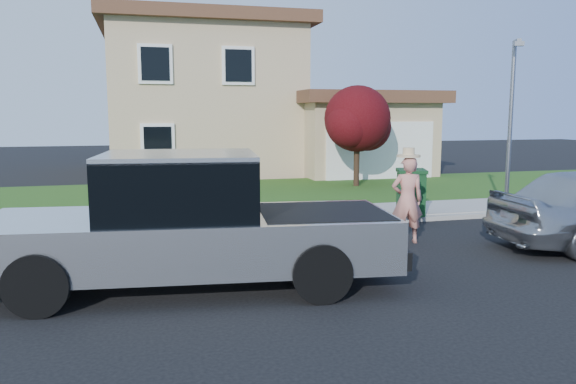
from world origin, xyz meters
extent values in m
plane|color=black|center=(0.00, 0.00, 0.00)|extent=(80.00, 80.00, 0.00)
cube|color=gray|center=(1.00, 2.90, 0.06)|extent=(40.00, 0.20, 0.12)
cube|color=gray|center=(1.00, 4.00, 0.07)|extent=(40.00, 2.00, 0.15)
cube|color=#1D3E11|center=(1.00, 8.50, 0.05)|extent=(40.00, 7.00, 0.10)
cube|color=tan|center=(0.00, 17.00, 3.20)|extent=(8.00, 9.00, 6.40)
cube|color=tan|center=(6.50, 14.00, 1.60)|extent=(5.50, 6.00, 3.20)
cube|color=white|center=(6.50, 10.98, 1.25)|extent=(4.60, 0.12, 2.30)
cube|color=#4C2D1E|center=(0.00, 17.00, 6.60)|extent=(8.80, 9.80, 0.50)
cube|color=#4C2D1E|center=(6.50, 14.00, 3.40)|extent=(6.20, 6.80, 0.50)
cube|color=white|center=(-2.20, 12.45, 4.60)|extent=(1.30, 0.10, 1.50)
cube|color=white|center=(1.00, 12.45, 4.60)|extent=(1.30, 0.10, 1.50)
cube|color=black|center=(-2.20, 12.45, 1.60)|extent=(1.30, 0.10, 1.50)
cylinder|color=black|center=(-4.25, -1.94, 0.44)|extent=(0.92, 0.43, 0.89)
cylinder|color=black|center=(-4.02, 0.09, 0.44)|extent=(0.92, 0.43, 0.89)
cylinder|color=black|center=(-0.33, -2.38, 0.44)|extent=(0.92, 0.43, 0.89)
cylinder|color=black|center=(-0.10, -0.35, 0.44)|extent=(0.92, 0.43, 0.89)
cube|color=silver|center=(-2.09, -1.16, 0.77)|extent=(6.55, 2.92, 0.80)
cube|color=black|center=(-2.26, -1.14, 1.61)|extent=(2.55, 2.32, 0.94)
cube|color=silver|center=(-2.26, -1.14, 2.10)|extent=(2.55, 2.32, 0.09)
cube|color=black|center=(0.01, -1.39, 1.15)|extent=(2.20, 2.10, 0.07)
cube|color=black|center=(1.09, -1.51, 0.56)|extent=(0.37, 2.11, 0.28)
cube|color=black|center=(-3.01, 0.16, 1.50)|extent=(0.16, 0.26, 0.20)
imported|color=tan|center=(2.62, 0.80, 0.93)|extent=(0.76, 0.58, 1.85)
cylinder|color=#D0B485|center=(2.62, 0.80, 1.88)|extent=(0.49, 0.49, 0.05)
cylinder|color=#D0B485|center=(2.62, 0.80, 1.95)|extent=(0.25, 0.25, 0.17)
cylinder|color=black|center=(4.77, 9.17, 0.93)|extent=(0.21, 0.21, 1.67)
sphere|color=#450E12|center=(4.77, 9.17, 2.55)|extent=(2.39, 2.39, 2.39)
sphere|color=#450E12|center=(5.29, 9.48, 2.23)|extent=(1.77, 1.77, 1.77)
sphere|color=#450E12|center=(4.36, 8.86, 2.34)|extent=(1.67, 1.67, 1.67)
cube|color=#0E3416|center=(3.88, 3.10, 0.69)|extent=(0.86, 0.93, 1.09)
cube|color=#0E3416|center=(3.88, 3.10, 1.28)|extent=(0.95, 1.01, 0.09)
cylinder|color=slate|center=(6.47, 2.75, 2.26)|extent=(0.11, 0.11, 4.52)
cube|color=slate|center=(6.38, 2.54, 4.52)|extent=(0.30, 0.50, 0.11)
cube|color=slate|center=(6.29, 2.34, 4.45)|extent=(0.27, 0.24, 0.11)
camera|label=1|loc=(-2.81, -9.96, 2.77)|focal=35.00mm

